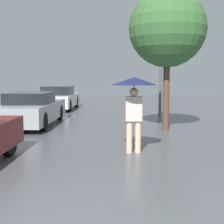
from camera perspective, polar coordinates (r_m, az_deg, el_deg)
The scene contains 5 objects.
pedestrian at distance 7.25m, azimuth 4.03°, elevation 3.73°, with size 1.07×1.07×1.78m.
parked_car_middle at distance 12.13m, azimuth -14.40°, elevation 0.49°, with size 1.69×4.57×1.24m.
parked_car_farthest at distance 18.09m, azimuth -9.73°, elevation 2.48°, with size 1.80×4.41×1.31m.
tree at distance 10.78m, azimuth 10.09°, elevation 14.76°, with size 2.56×2.56×4.67m.
street_lamp at distance 14.66m, azimuth 8.90°, elevation 10.28°, with size 0.30×0.30×4.65m.
Camera 1 is at (0.16, -2.38, 1.75)m, focal length 50.00 mm.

